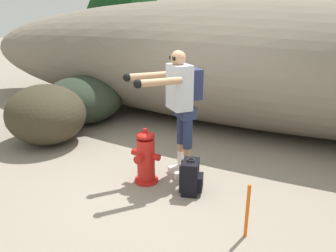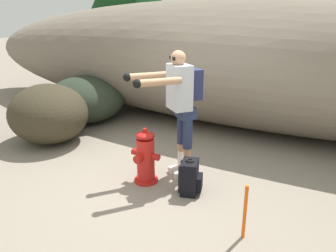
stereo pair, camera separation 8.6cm
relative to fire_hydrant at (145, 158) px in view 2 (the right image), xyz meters
The scene contains 10 objects.
ground_plane 0.41m from the fire_hydrant, 18.58° to the left, with size 56.00×56.00×0.04m, color gray.
dirt_embankment 3.31m from the fire_hydrant, 87.24° to the left, with size 14.46×3.20×2.51m, color #756B5B.
fire_hydrant is the anchor object (origin of this frame).
utility_worker 0.91m from the fire_hydrant, 52.77° to the left, with size 0.90×1.00×1.76m.
spare_backpack 0.67m from the fire_hydrant, ahead, with size 0.34×0.35×0.47m.
boulder_large 3.07m from the fire_hydrant, 148.23° to the left, with size 1.68×1.60×0.98m, color #273124.
boulder_mid 2.38m from the fire_hydrant, behind, with size 1.49×1.36×1.04m, color #363021.
boulder_small 3.76m from the fire_hydrant, 164.21° to the left, with size 0.71×0.65×0.58m, color #362424.
boulder_outlier 3.98m from the fire_hydrant, 156.62° to the left, with size 0.77×0.69×0.53m, color #36262F.
survey_stake 1.62m from the fire_hydrant, 17.38° to the right, with size 0.04×0.04×0.60m, color #E55914.
Camera 2 is at (2.16, -3.39, 2.20)m, focal length 35.10 mm.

